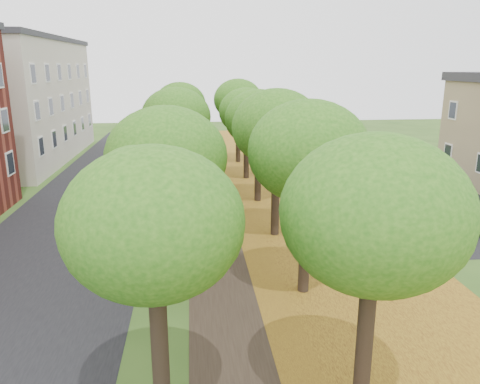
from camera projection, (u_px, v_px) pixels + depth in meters
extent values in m
cube|color=black|center=(78.00, 221.00, 24.92)|extent=(8.00, 70.00, 0.01)
cube|color=black|center=(218.00, 217.00, 25.67)|extent=(3.20, 70.00, 0.01)
cube|color=#A57C1E|center=(307.00, 214.00, 26.17)|extent=(7.50, 70.00, 0.01)
cube|color=black|center=(442.00, 204.00, 27.99)|extent=(9.00, 16.00, 0.01)
cylinder|color=black|center=(160.00, 350.00, 10.58)|extent=(0.40, 0.40, 3.64)
ellipsoid|color=#205712|center=(153.00, 222.00, 9.78)|extent=(3.82, 3.82, 3.25)
cylinder|color=black|center=(170.00, 250.00, 16.34)|extent=(0.40, 0.40, 3.64)
ellipsoid|color=#205712|center=(167.00, 164.00, 15.53)|extent=(3.82, 3.82, 3.25)
cylinder|color=black|center=(175.00, 202.00, 22.10)|extent=(0.40, 0.40, 3.64)
ellipsoid|color=#205712|center=(173.00, 137.00, 21.29)|extent=(3.82, 3.82, 3.25)
cylinder|color=black|center=(178.00, 173.00, 27.85)|extent=(0.40, 0.40, 3.64)
ellipsoid|color=#205712|center=(176.00, 122.00, 27.05)|extent=(3.82, 3.82, 3.25)
cylinder|color=black|center=(180.00, 155.00, 33.61)|extent=(0.40, 0.40, 3.64)
ellipsoid|color=#205712|center=(179.00, 112.00, 32.81)|extent=(3.82, 3.82, 3.25)
cylinder|color=black|center=(181.00, 142.00, 39.37)|extent=(0.40, 0.40, 3.64)
ellipsoid|color=#205712|center=(180.00, 105.00, 38.57)|extent=(3.82, 3.82, 3.25)
cylinder|color=black|center=(365.00, 338.00, 11.06)|extent=(0.40, 0.40, 3.64)
ellipsoid|color=#205712|center=(375.00, 215.00, 10.26)|extent=(3.82, 3.82, 3.25)
cylinder|color=black|center=(305.00, 244.00, 16.82)|extent=(0.40, 0.40, 3.64)
ellipsoid|color=#205712|center=(308.00, 161.00, 16.02)|extent=(3.82, 3.82, 3.25)
cylinder|color=black|center=(275.00, 199.00, 22.58)|extent=(0.40, 0.40, 3.64)
ellipsoid|color=#205712|center=(277.00, 136.00, 21.78)|extent=(3.82, 3.82, 3.25)
cylinder|color=black|center=(258.00, 172.00, 28.34)|extent=(0.40, 0.40, 3.64)
ellipsoid|color=#205712|center=(258.00, 121.00, 27.53)|extent=(3.82, 3.82, 3.25)
cylinder|color=black|center=(246.00, 154.00, 34.10)|extent=(0.40, 0.40, 3.64)
ellipsoid|color=#205712|center=(246.00, 111.00, 33.29)|extent=(3.82, 3.82, 3.25)
cylinder|color=black|center=(238.00, 141.00, 39.85)|extent=(0.40, 0.40, 3.64)
ellipsoid|color=#205712|center=(238.00, 104.00, 39.05)|extent=(3.82, 3.82, 3.25)
cube|color=beige|center=(7.00, 102.00, 39.93)|extent=(10.00, 20.00, 10.00)
imported|color=#A6A6AA|center=(442.00, 218.00, 23.43)|extent=(4.07, 2.84, 1.29)
imported|color=maroon|center=(439.00, 210.00, 24.67)|extent=(4.17, 2.16, 1.31)
imported|color=#2F2F33|center=(421.00, 204.00, 25.47)|extent=(5.47, 3.91, 1.47)
imported|color=silver|center=(380.00, 180.00, 31.01)|extent=(5.35, 3.23, 1.39)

